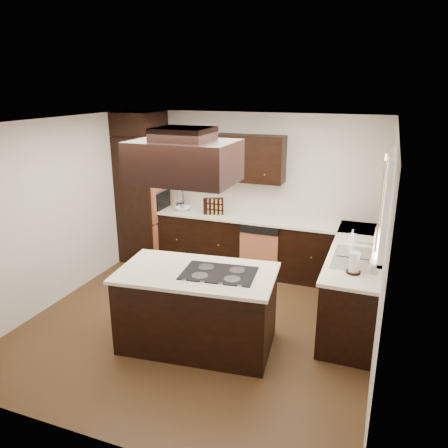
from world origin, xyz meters
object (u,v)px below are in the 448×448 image
at_px(range_hood, 184,162).
at_px(spice_rack, 213,206).
at_px(island, 197,310).
at_px(oven_column, 144,199).

bearing_deg(range_hood, spice_rack, 104.78).
distance_m(island, spice_rack, 2.33).
bearing_deg(island, oven_column, 125.76).
relative_size(oven_column, range_hood, 2.02).
bearing_deg(island, range_hood, -132.68).
bearing_deg(oven_column, island, -47.98).
bearing_deg(range_hood, island, 53.59).
bearing_deg(oven_column, spice_rack, -0.33).
height_order(oven_column, range_hood, range_hood).
xyz_separation_m(oven_column, spice_rack, (1.28, -0.01, -0.01)).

